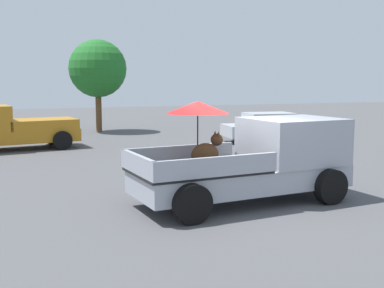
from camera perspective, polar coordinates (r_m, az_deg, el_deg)
name	(u,v)px	position (r m, az deg, el deg)	size (l,w,h in m)	color
ground_plane	(242,202)	(11.17, 5.92, -6.92)	(80.00, 80.00, 0.00)	#4C4C4F
pickup_truck_main	(257,159)	(11.22, 7.78, -1.73)	(5.20, 2.62, 2.34)	black
pickup_truck_red	(11,128)	(20.61, -20.73, 1.76)	(5.01, 2.72, 1.80)	black
parked_sedan_near	(270,126)	(22.10, 9.27, 2.17)	(4.47, 2.35, 1.33)	black
tree_by_lot	(98,69)	(26.61, -11.16, 8.77)	(3.10, 3.10, 4.98)	brown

